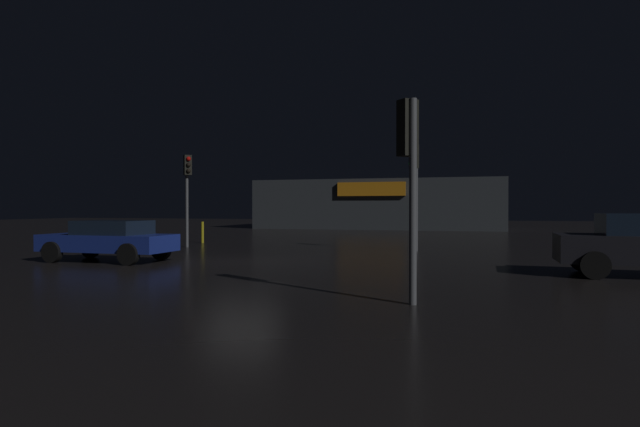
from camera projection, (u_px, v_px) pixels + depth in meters
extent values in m
plane|color=black|center=(241.00, 262.00, 16.86)|extent=(120.00, 120.00, 0.00)
cube|color=#33383D|center=(381.00, 205.00, 45.31)|extent=(20.51, 8.85, 4.11)
cube|color=orange|center=(371.00, 189.00, 40.90)|extent=(5.44, 0.24, 1.10)
cylinder|color=#595B60|center=(187.00, 201.00, 23.31)|extent=(0.14, 0.14, 4.13)
cube|color=black|center=(188.00, 165.00, 23.16)|extent=(0.41, 0.41, 0.89)
sphere|color=red|center=(188.00, 159.00, 23.01)|extent=(0.20, 0.20, 0.20)
sphere|color=black|center=(188.00, 165.00, 23.01)|extent=(0.20, 0.20, 0.20)
sphere|color=black|center=(189.00, 171.00, 23.02)|extent=(0.20, 0.20, 0.20)
cylinder|color=#595B60|center=(417.00, 198.00, 21.03)|extent=(0.10, 0.10, 4.33)
cube|color=black|center=(414.00, 157.00, 20.92)|extent=(0.41, 0.41, 0.96)
sphere|color=black|center=(411.00, 149.00, 20.83)|extent=(0.20, 0.20, 0.20)
sphere|color=black|center=(411.00, 156.00, 20.84)|extent=(0.20, 0.20, 0.20)
sphere|color=#19D13F|center=(411.00, 163.00, 20.84)|extent=(0.20, 0.20, 0.20)
cylinder|color=#595B60|center=(413.00, 202.00, 9.43)|extent=(0.14, 0.14, 3.77)
cube|color=black|center=(408.00, 128.00, 9.55)|extent=(0.41, 0.41, 1.04)
sphere|color=black|center=(402.00, 113.00, 9.69)|extent=(0.20, 0.20, 0.20)
sphere|color=black|center=(402.00, 129.00, 9.69)|extent=(0.20, 0.20, 0.20)
sphere|color=#19D13F|center=(402.00, 146.00, 9.69)|extent=(0.20, 0.20, 0.20)
cylinder|color=black|center=(583.00, 259.00, 14.39)|extent=(0.71, 0.24, 0.70)
cylinder|color=black|center=(595.00, 265.00, 12.79)|extent=(0.71, 0.24, 0.70)
cube|color=navy|center=(108.00, 243.00, 17.13)|extent=(4.36, 1.77, 0.55)
cube|color=black|center=(113.00, 227.00, 17.07)|extent=(2.17, 1.59, 0.46)
cylinder|color=black|center=(52.00, 252.00, 16.68)|extent=(0.68, 0.22, 0.68)
cylinder|color=black|center=(90.00, 248.00, 18.38)|extent=(0.68, 0.22, 0.68)
cylinder|color=black|center=(128.00, 254.00, 15.89)|extent=(0.68, 0.22, 0.68)
cylinder|color=black|center=(161.00, 250.00, 17.58)|extent=(0.68, 0.22, 0.68)
cylinder|color=gold|center=(202.00, 232.00, 26.13)|extent=(0.14, 0.14, 1.07)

